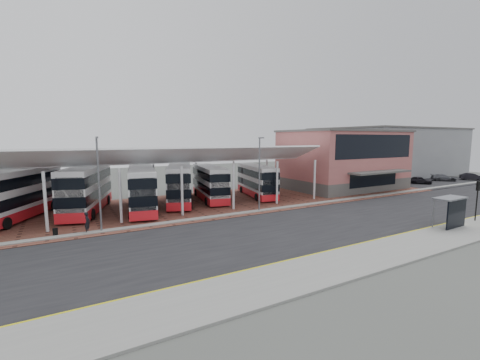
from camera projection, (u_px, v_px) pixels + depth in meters
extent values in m
plane|color=#434641|center=(279.00, 227.00, 28.75)|extent=(140.00, 140.00, 0.00)
cube|color=black|center=(286.00, 230.00, 27.89)|extent=(120.00, 14.00, 0.02)
cube|color=brown|center=(230.00, 201.00, 40.94)|extent=(72.00, 16.00, 0.06)
cube|color=slate|center=(361.00, 259.00, 20.99)|extent=(120.00, 4.00, 0.14)
cube|color=slate|center=(244.00, 213.00, 34.09)|extent=(120.00, 0.80, 0.14)
cube|color=black|center=(440.00, 182.00, 58.97)|extent=(22.00, 10.00, 0.08)
cube|color=#D5CE10|center=(338.00, 250.00, 22.72)|extent=(120.00, 0.12, 0.01)
cube|color=#D5CE10|center=(335.00, 249.00, 22.98)|extent=(120.00, 0.12, 0.01)
cylinder|color=silver|center=(45.00, 202.00, 26.92)|extent=(0.26, 0.26, 5.20)
cylinder|color=silver|center=(48.00, 188.00, 36.43)|extent=(0.26, 0.26, 4.60)
cylinder|color=silver|center=(120.00, 196.00, 29.86)|extent=(0.26, 0.26, 5.20)
cylinder|color=silver|center=(105.00, 185.00, 39.38)|extent=(0.26, 0.26, 4.60)
cylinder|color=silver|center=(182.00, 191.00, 32.81)|extent=(0.26, 0.26, 5.20)
cylinder|color=silver|center=(154.00, 181.00, 42.32)|extent=(0.26, 0.26, 4.60)
cylinder|color=silver|center=(233.00, 187.00, 35.75)|extent=(0.26, 0.26, 5.20)
cylinder|color=silver|center=(196.00, 179.00, 45.27)|extent=(0.26, 0.26, 4.60)
cylinder|color=silver|center=(277.00, 183.00, 38.70)|extent=(0.26, 0.26, 5.20)
cylinder|color=silver|center=(234.00, 176.00, 48.22)|extent=(0.26, 0.26, 4.60)
cylinder|color=silver|center=(315.00, 180.00, 41.64)|extent=(0.26, 0.26, 5.20)
cylinder|color=silver|center=(267.00, 174.00, 51.16)|extent=(0.26, 0.26, 4.60)
cube|color=white|center=(174.00, 156.00, 34.26)|extent=(37.00, 4.95, 1.95)
cube|color=white|center=(160.00, 155.00, 39.11)|extent=(37.00, 7.12, 1.43)
cube|color=#4E4C49|center=(342.00, 182.00, 52.00)|extent=(18.00, 12.00, 1.80)
cube|color=#AA5D5A|center=(343.00, 155.00, 51.43)|extent=(18.00, 12.00, 7.20)
cube|color=black|center=(375.00, 146.00, 46.16)|extent=(16.00, 0.25, 3.40)
cube|color=black|center=(373.00, 179.00, 46.76)|extent=(10.00, 0.25, 2.20)
cube|color=#4E4C49|center=(380.00, 172.00, 45.67)|extent=(11.00, 2.40, 0.25)
cube|color=#4E4C49|center=(344.00, 131.00, 50.95)|extent=(18.40, 12.40, 0.30)
cube|color=slate|center=(387.00, 152.00, 72.37)|extent=(30.00, 20.00, 10.00)
cube|color=#4E4C49|center=(389.00, 129.00, 71.72)|extent=(30.50, 20.50, 0.30)
cylinder|color=slate|center=(99.00, 186.00, 26.80)|extent=(0.16, 0.16, 8.00)
cube|color=slate|center=(97.00, 137.00, 26.04)|extent=(0.15, 0.90, 0.15)
cylinder|color=slate|center=(259.00, 175.00, 34.66)|extent=(0.16, 0.16, 8.00)
cube|color=slate|center=(261.00, 138.00, 33.89)|extent=(0.15, 0.90, 0.15)
cube|color=silver|center=(17.00, 193.00, 31.22)|extent=(7.81, 11.74, 4.62)
cube|color=red|center=(18.00, 212.00, 31.46)|extent=(7.86, 11.79, 0.97)
cube|color=black|center=(17.00, 198.00, 31.28)|extent=(7.86, 11.79, 1.02)
cube|color=black|center=(16.00, 181.00, 31.06)|extent=(7.86, 11.79, 1.02)
cylinder|color=black|center=(6.00, 223.00, 27.79)|extent=(0.76, 1.09, 1.07)
cylinder|color=black|center=(28.00, 206.00, 35.17)|extent=(0.76, 1.09, 1.07)
cylinder|color=black|center=(53.00, 206.00, 35.28)|extent=(0.76, 1.09, 1.07)
cube|color=silver|center=(87.00, 188.00, 34.38)|extent=(6.25, 12.13, 4.64)
cube|color=red|center=(88.00, 205.00, 34.62)|extent=(6.31, 12.19, 0.97)
cube|color=black|center=(87.00, 192.00, 34.44)|extent=(6.31, 12.19, 1.03)
cube|color=black|center=(86.00, 177.00, 34.22)|extent=(6.31, 12.19, 1.03)
cube|color=black|center=(69.00, 199.00, 28.67)|extent=(2.34, 0.86, 3.89)
cylinder|color=black|center=(62.00, 215.00, 30.68)|extent=(0.62, 1.12, 1.08)
cylinder|color=black|center=(93.00, 214.00, 31.21)|extent=(0.62, 1.12, 1.08)
cylinder|color=black|center=(84.00, 201.00, 38.06)|extent=(0.62, 1.12, 1.08)
cylinder|color=black|center=(108.00, 200.00, 38.60)|extent=(0.62, 1.12, 1.08)
cube|color=silver|center=(142.00, 188.00, 35.13)|extent=(4.81, 11.64, 4.44)
cube|color=red|center=(142.00, 204.00, 35.36)|extent=(4.86, 11.69, 0.93)
cube|color=black|center=(142.00, 192.00, 35.19)|extent=(4.86, 11.69, 0.98)
cube|color=black|center=(141.00, 177.00, 34.98)|extent=(4.86, 11.69, 0.98)
cube|color=black|center=(143.00, 198.00, 29.84)|extent=(2.30, 0.57, 3.72)
cylinder|color=black|center=(130.00, 214.00, 31.56)|extent=(0.49, 1.07, 1.03)
cylinder|color=black|center=(157.00, 212.00, 32.36)|extent=(0.49, 1.07, 1.03)
cylinder|color=black|center=(131.00, 200.00, 38.41)|extent=(0.49, 1.07, 1.03)
cylinder|color=black|center=(153.00, 199.00, 39.21)|extent=(0.49, 1.07, 1.03)
cube|color=silver|center=(180.00, 183.00, 39.28)|extent=(6.39, 11.55, 4.44)
cube|color=red|center=(180.00, 197.00, 39.51)|extent=(6.44, 11.60, 0.93)
cube|color=black|center=(180.00, 187.00, 39.34)|extent=(6.44, 11.60, 0.98)
cube|color=black|center=(180.00, 173.00, 39.13)|extent=(6.44, 11.60, 0.98)
cube|color=black|center=(179.00, 191.00, 33.78)|extent=(2.21, 0.91, 3.72)
cylinder|color=black|center=(168.00, 205.00, 35.76)|extent=(0.63, 1.07, 1.03)
cylinder|color=black|center=(191.00, 204.00, 36.17)|extent=(0.63, 1.07, 1.03)
cylinder|color=black|center=(171.00, 194.00, 42.88)|extent=(0.63, 1.07, 1.03)
cylinder|color=black|center=(190.00, 193.00, 43.29)|extent=(0.63, 1.07, 1.03)
cube|color=silver|center=(210.00, 182.00, 41.28)|extent=(4.36, 10.79, 4.12)
cube|color=red|center=(210.00, 195.00, 41.50)|extent=(4.41, 10.84, 0.86)
cube|color=black|center=(210.00, 185.00, 41.34)|extent=(4.41, 10.84, 0.91)
cube|color=black|center=(210.00, 174.00, 41.14)|extent=(4.41, 10.84, 0.91)
cube|color=black|center=(220.00, 189.00, 36.39)|extent=(2.13, 0.51, 3.45)
cylinder|color=black|center=(207.00, 201.00, 37.97)|extent=(0.45, 0.99, 0.96)
cylinder|color=black|center=(226.00, 200.00, 38.73)|extent=(0.45, 0.99, 0.96)
cylinder|color=black|center=(196.00, 192.00, 44.30)|extent=(0.45, 0.99, 0.96)
cylinder|color=black|center=(213.00, 192.00, 45.06)|extent=(0.45, 0.99, 0.96)
cube|color=silver|center=(257.00, 180.00, 43.97)|extent=(4.50, 10.46, 3.99)
cube|color=red|center=(256.00, 192.00, 44.18)|extent=(4.54, 10.50, 0.83)
cube|color=black|center=(257.00, 183.00, 44.03)|extent=(4.54, 10.50, 0.88)
cube|color=black|center=(257.00, 172.00, 43.84)|extent=(4.54, 10.50, 0.88)
cube|color=black|center=(271.00, 186.00, 39.19)|extent=(2.06, 0.55, 3.34)
cylinder|color=black|center=(257.00, 197.00, 40.77)|extent=(0.46, 0.96, 0.93)
cylinder|color=black|center=(274.00, 196.00, 41.44)|extent=(0.46, 0.96, 0.93)
cylinder|color=black|center=(241.00, 189.00, 46.96)|extent=(0.46, 0.96, 0.93)
cylinder|color=black|center=(256.00, 189.00, 47.63)|extent=(0.46, 0.96, 0.93)
imported|color=black|center=(87.00, 222.00, 26.84)|extent=(0.61, 0.74, 1.75)
cube|color=black|center=(55.00, 232.00, 26.01)|extent=(0.37, 0.27, 0.64)
imported|color=black|center=(420.00, 180.00, 56.13)|extent=(3.48, 4.03, 1.31)
imported|color=#4B4D54|center=(444.00, 178.00, 60.05)|extent=(4.20, 4.19, 1.22)
imported|color=black|center=(472.00, 177.00, 61.32)|extent=(3.69, 3.88, 1.31)
cube|color=black|center=(456.00, 214.00, 27.91)|extent=(3.02, 0.21, 2.51)
cube|color=slate|center=(450.00, 198.00, 28.25)|extent=(3.26, 1.60, 0.12)
cylinder|color=slate|center=(433.00, 213.00, 28.20)|extent=(0.10, 0.10, 2.51)
cylinder|color=slate|center=(450.00, 209.00, 29.66)|extent=(0.10, 0.10, 2.51)
cube|color=tan|center=(458.00, 212.00, 29.27)|extent=(0.18, 1.11, 2.01)
cylinder|color=black|center=(476.00, 206.00, 30.40)|extent=(0.14, 0.14, 2.90)
cube|color=black|center=(478.00, 186.00, 30.15)|extent=(0.30, 0.27, 0.91)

